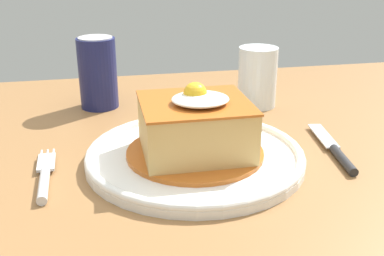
% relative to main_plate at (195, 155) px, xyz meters
% --- Properties ---
extents(dining_table, '(1.41, 0.85, 0.76)m').
position_rel_main_plate_xyz_m(dining_table, '(-0.03, 0.02, -0.11)').
color(dining_table, olive).
rests_on(dining_table, ground_plane).
extents(main_plate, '(0.29, 0.29, 0.02)m').
position_rel_main_plate_xyz_m(main_plate, '(0.00, 0.00, 0.00)').
color(main_plate, white).
rests_on(main_plate, dining_table).
extents(sandwich_meal, '(0.18, 0.18, 0.10)m').
position_rel_main_plate_xyz_m(sandwich_meal, '(0.00, -0.00, 0.04)').
color(sandwich_meal, '#B75B1E').
rests_on(sandwich_meal, main_plate).
extents(fork, '(0.02, 0.14, 0.01)m').
position_rel_main_plate_xyz_m(fork, '(-0.19, -0.02, -0.00)').
color(fork, silver).
rests_on(fork, dining_table).
extents(knife, '(0.04, 0.17, 0.01)m').
position_rel_main_plate_xyz_m(knife, '(0.19, -0.02, -0.00)').
color(knife, '#262628').
rests_on(knife, dining_table).
extents(soda_can, '(0.07, 0.07, 0.12)m').
position_rel_main_plate_xyz_m(soda_can, '(-0.12, 0.25, 0.05)').
color(soda_can, '#191E51').
rests_on(soda_can, dining_table).
extents(drinking_glass, '(0.07, 0.07, 0.10)m').
position_rel_main_plate_xyz_m(drinking_glass, '(0.15, 0.20, 0.04)').
color(drinking_glass, gold).
rests_on(drinking_glass, dining_table).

